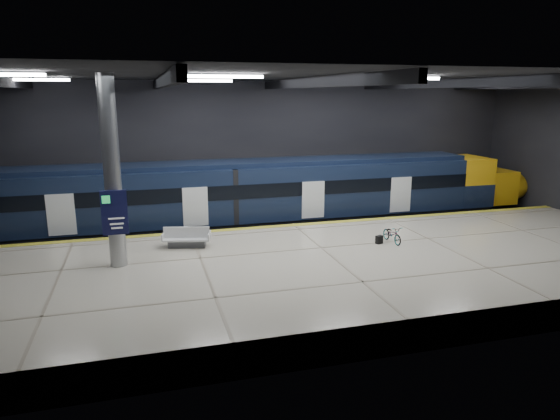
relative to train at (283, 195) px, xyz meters
name	(u,v)px	position (x,y,z in m)	size (l,w,h in m)	color
ground	(313,265)	(-0.21, -5.50, -2.06)	(30.00, 30.00, 0.00)	black
room_shell	(315,133)	(-0.21, -5.49, 3.66)	(30.10, 16.10, 8.05)	black
platform	(335,272)	(-0.21, -8.00, -1.51)	(30.00, 11.00, 1.10)	beige
safety_strip	(295,225)	(-0.21, -2.75, -0.95)	(30.00, 0.40, 0.01)	gold
rails	(279,231)	(-0.21, 0.00, -1.98)	(30.00, 1.52, 0.16)	gray
train	(283,195)	(0.00, 0.00, 0.00)	(29.40, 2.84, 3.79)	black
bench	(187,240)	(-5.56, -4.89, -0.66)	(2.08, 1.25, 0.86)	#595B60
bicycle	(392,234)	(2.95, -6.63, -0.59)	(0.49, 1.40, 0.73)	#99999E
pannier_bag	(379,240)	(2.35, -6.63, -0.78)	(0.30, 0.18, 0.35)	black
info_column	(112,176)	(-8.21, -6.52, 2.40)	(0.90, 0.78, 6.90)	#9EA0A5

